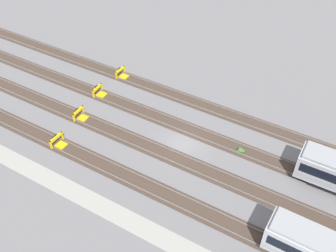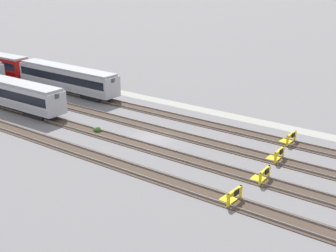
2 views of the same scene
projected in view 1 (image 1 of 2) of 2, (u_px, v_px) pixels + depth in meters
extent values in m
plane|color=slate|center=(184.00, 144.00, 44.52)|extent=(400.00, 400.00, 0.00)
cube|color=#9E9E93|center=(126.00, 219.00, 37.18)|extent=(54.00, 2.00, 0.01)
cube|color=#47382D|center=(150.00, 187.00, 39.91)|extent=(90.00, 2.24, 0.06)
cube|color=slate|center=(154.00, 182.00, 40.30)|extent=(90.00, 0.07, 0.15)
cube|color=slate|center=(146.00, 191.00, 39.38)|extent=(90.00, 0.07, 0.15)
cube|color=#47382D|center=(173.00, 157.00, 42.97)|extent=(90.00, 2.24, 0.06)
cube|color=slate|center=(177.00, 152.00, 43.35)|extent=(90.00, 0.07, 0.15)
cube|color=slate|center=(170.00, 161.00, 42.44)|extent=(90.00, 0.07, 0.15)
cube|color=#47382D|center=(194.00, 131.00, 46.02)|extent=(90.00, 2.24, 0.06)
cube|color=slate|center=(196.00, 127.00, 46.41)|extent=(90.00, 0.07, 0.15)
cube|color=slate|center=(191.00, 134.00, 45.50)|extent=(90.00, 0.07, 0.15)
cube|color=#47382D|center=(211.00, 108.00, 49.08)|extent=(90.00, 2.24, 0.06)
cube|color=slate|center=(214.00, 104.00, 49.46)|extent=(90.00, 0.07, 0.15)
cube|color=slate|center=(209.00, 111.00, 48.55)|extent=(90.00, 0.07, 0.15)
cube|color=#1E843D|center=(302.00, 152.00, 39.42)|extent=(0.09, 0.70, 0.56)
cube|color=black|center=(328.00, 182.00, 40.03)|extent=(3.62, 2.28, 0.70)
cube|color=#1E843D|center=(270.00, 220.00, 33.50)|extent=(0.09, 0.70, 0.56)
cube|color=gold|center=(62.00, 136.00, 44.67)|extent=(0.18, 0.18, 1.15)
cube|color=gold|center=(51.00, 145.00, 43.55)|extent=(0.18, 0.18, 1.15)
cube|color=gold|center=(56.00, 138.00, 43.82)|extent=(0.29, 2.01, 0.30)
cube|color=gold|center=(61.00, 145.00, 44.23)|extent=(1.13, 1.11, 0.18)
cube|color=black|center=(55.00, 137.00, 43.89)|extent=(0.14, 0.60, 0.44)
cube|color=gold|center=(83.00, 109.00, 48.06)|extent=(0.19, 0.19, 1.15)
cube|color=gold|center=(74.00, 118.00, 46.89)|extent=(0.19, 0.19, 1.15)
cube|color=gold|center=(78.00, 111.00, 47.19)|extent=(0.32, 2.01, 0.30)
cube|color=gold|center=(83.00, 118.00, 47.62)|extent=(1.14, 1.12, 0.18)
cube|color=black|center=(77.00, 111.00, 47.25)|extent=(0.14, 0.60, 0.44)
cube|color=gold|center=(102.00, 87.00, 51.43)|extent=(0.19, 0.19, 1.15)
cube|color=gold|center=(94.00, 94.00, 50.26)|extent=(0.19, 0.19, 1.15)
cube|color=gold|center=(97.00, 88.00, 50.55)|extent=(0.33, 2.01, 0.30)
cube|color=gold|center=(102.00, 95.00, 50.98)|extent=(1.15, 1.13, 0.18)
cube|color=black|center=(96.00, 88.00, 50.61)|extent=(0.15, 0.60, 0.44)
cube|color=gold|center=(124.00, 69.00, 54.39)|extent=(0.19, 0.19, 1.15)
cube|color=gold|center=(116.00, 76.00, 53.27)|extent=(0.19, 0.19, 1.15)
cube|color=gold|center=(120.00, 70.00, 53.54)|extent=(0.30, 2.01, 0.30)
cube|color=gold|center=(124.00, 77.00, 53.94)|extent=(1.13, 1.11, 0.18)
cube|color=black|center=(119.00, 70.00, 53.61)|extent=(0.14, 0.60, 0.44)
sphere|color=#427033|center=(240.00, 150.00, 43.41)|extent=(0.64, 0.64, 0.64)
sphere|color=#427033|center=(243.00, 151.00, 43.44)|extent=(0.44, 0.44, 0.44)
sphere|color=#427033|center=(237.00, 151.00, 43.47)|extent=(0.36, 0.36, 0.36)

